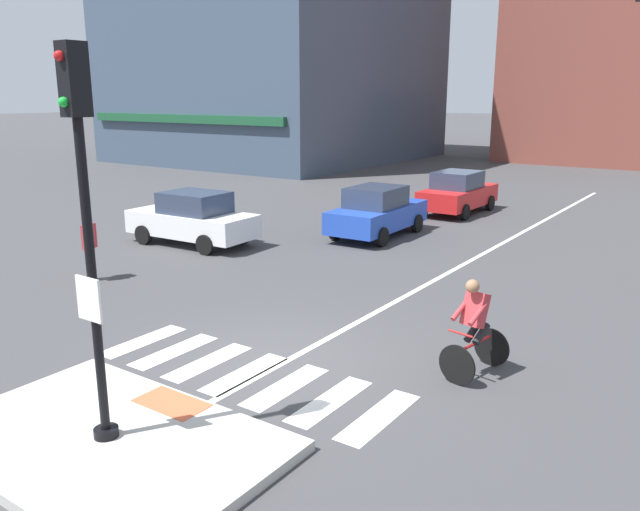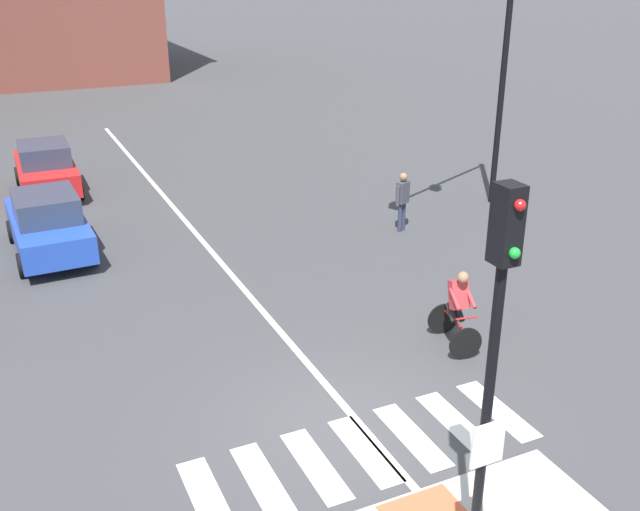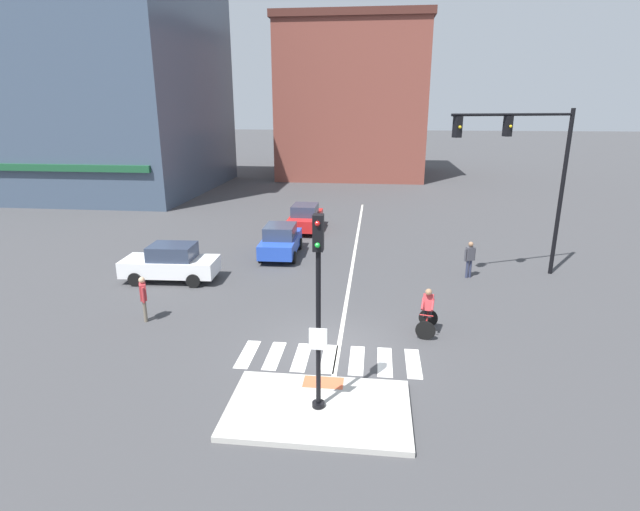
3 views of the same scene
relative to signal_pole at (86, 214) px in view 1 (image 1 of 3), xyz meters
name	(u,v)px [view 1 (image 1 of 3)]	position (x,y,z in m)	size (l,w,h in m)	color
ground_plane	(272,360)	(0.00, 3.44, -3.12)	(300.00, 300.00, 0.00)	#3D3D3F
traffic_island	(107,441)	(0.00, 0.01, -3.05)	(4.62, 2.96, 0.15)	#B2AFA8
tactile_pad_front	(172,403)	(0.00, 1.14, -2.97)	(1.10, 0.60, 0.01)	#DB5B38
signal_pole	(86,214)	(0.00, 0.00, 0.00)	(0.44, 0.38, 4.94)	black
crosswalk_stripe_a	(143,341)	(-2.55, 2.75, -3.12)	(0.44, 1.80, 0.01)	silver
crosswalk_stripe_b	(174,351)	(-1.70, 2.75, -3.12)	(0.44, 1.80, 0.01)	silver
crosswalk_stripe_c	(208,362)	(-0.85, 2.75, -3.12)	(0.44, 1.80, 0.01)	silver
crosswalk_stripe_d	(245,374)	(0.00, 2.75, -3.12)	(0.44, 1.80, 0.01)	silver
crosswalk_stripe_e	(286,387)	(0.85, 2.75, -3.12)	(0.44, 1.80, 0.01)	silver
crosswalk_stripe_f	(330,401)	(1.70, 2.75, -3.12)	(0.44, 1.80, 0.01)	silver
crosswalk_stripe_g	(379,417)	(2.55, 2.75, -3.12)	(0.44, 1.80, 0.01)	silver
lane_centre_line	(489,250)	(0.24, 13.44, -3.12)	(0.14, 28.00, 0.01)	silver
building_corner_left	(278,22)	(-22.77, 32.57, 6.38)	(18.19, 19.44, 18.96)	#3D4C60
building_corner_right	(640,42)	(-1.56, 45.98, 4.90)	(15.39, 15.58, 16.00)	brown
car_white_cross_left	(193,219)	(-7.60, 9.01, -2.31)	(4.18, 1.99, 1.64)	white
car_red_westbound_distant	(458,192)	(-3.03, 18.74, -2.31)	(1.88, 4.12, 1.64)	red
car_blue_westbound_far	(377,212)	(-3.52, 13.27, -2.31)	(1.94, 4.15, 1.64)	#2347B7
cyclist	(475,326)	(3.11, 4.84, -2.25)	(0.85, 1.19, 1.68)	black
pedestrian_at_curb_left	(90,242)	(-6.82, 4.76, -2.14)	(0.36, 0.50, 1.67)	#6B6051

